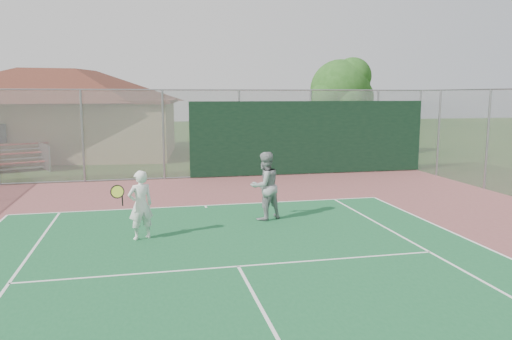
# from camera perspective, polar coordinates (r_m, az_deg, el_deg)

# --- Properties ---
(back_fence) EXTENTS (20.08, 0.11, 3.53)m
(back_fence) POSITION_cam_1_polar(r_m,az_deg,el_deg) (20.13, -1.63, 3.92)
(back_fence) COLOR gray
(back_fence) RESTS_ON ground
(side_fence_right) EXTENTS (0.08, 9.00, 3.50)m
(side_fence_right) POSITION_cam_1_polar(r_m,az_deg,el_deg) (19.24, 24.94, 3.15)
(side_fence_right) COLOR gray
(side_fence_right) RESTS_ON ground
(clubhouse) EXTENTS (13.62, 9.83, 5.52)m
(clubhouse) POSITION_cam_1_polar(r_m,az_deg,el_deg) (29.04, -21.40, 7.03)
(clubhouse) COLOR tan
(clubhouse) RESTS_ON ground
(bleachers) EXTENTS (3.70, 2.87, 1.15)m
(bleachers) POSITION_cam_1_polar(r_m,az_deg,el_deg) (24.40, -26.40, 1.35)
(bleachers) COLOR #A02F24
(bleachers) RESTS_ON ground
(tree) EXTENTS (3.77, 3.57, 5.26)m
(tree) POSITION_cam_1_polar(r_m,az_deg,el_deg) (27.21, 9.78, 8.80)
(tree) COLOR #342213
(tree) RESTS_ON ground
(player_white_front) EXTENTS (0.98, 0.70, 1.60)m
(player_white_front) POSITION_cam_1_polar(r_m,az_deg,el_deg) (11.71, -13.11, -3.97)
(player_white_front) COLOR white
(player_white_front) RESTS_ON ground
(player_grey_back) EXTENTS (1.08, 0.99, 1.81)m
(player_grey_back) POSITION_cam_1_polar(r_m,az_deg,el_deg) (13.19, 1.02, -1.91)
(player_grey_back) COLOR #97999B
(player_grey_back) RESTS_ON ground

